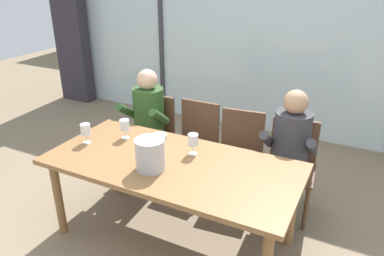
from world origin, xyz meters
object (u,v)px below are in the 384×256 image
person_olive_shirt (145,119)px  wine_glass_by_left_taster (125,125)px  chair_left_of_center (195,138)px  wine_glass_near_bucket (193,141)px  tasting_bowl (160,137)px  dining_table (172,170)px  person_charcoal_jacket (289,149)px  chair_right_of_center (291,160)px  wine_glass_center_pour (86,130)px  chair_near_curtain (153,130)px  chair_center (239,149)px  ice_bucket_primary (150,154)px

person_olive_shirt → wine_glass_by_left_taster: (0.16, -0.55, 0.18)m
chair_left_of_center → wine_glass_near_bucket: bearing=-64.8°
tasting_bowl → wine_glass_by_left_taster: size_ratio=0.76×
dining_table → person_charcoal_jacket: bearing=45.0°
chair_right_of_center → wine_glass_by_left_taster: size_ratio=5.00×
chair_left_of_center → wine_glass_center_pour: wine_glass_center_pour is taller
chair_right_of_center → person_charcoal_jacket: bearing=-99.7°
person_charcoal_jacket → tasting_bowl: bearing=-159.4°
dining_table → chair_near_curtain: chair_near_curtain is taller
chair_center → person_olive_shirt: person_olive_shirt is taller
chair_left_of_center → person_olive_shirt: 0.55m
chair_near_curtain → wine_glass_center_pour: size_ratio=5.00×
dining_table → chair_near_curtain: size_ratio=2.29×
chair_right_of_center → wine_glass_near_bucket: size_ratio=5.00×
chair_left_of_center → tasting_bowl: chair_left_of_center is taller
ice_bucket_primary → wine_glass_center_pour: ice_bucket_primary is taller
chair_center → wine_glass_center_pour: wine_glass_center_pour is taller
chair_near_curtain → chair_right_of_center: size_ratio=1.00×
wine_glass_near_bucket → wine_glass_center_pour: (-0.91, -0.23, 0.00)m
chair_near_curtain → wine_glass_center_pour: wine_glass_center_pour is taller
chair_left_of_center → person_charcoal_jacket: bearing=-9.2°
chair_left_of_center → wine_glass_near_bucket: (0.33, -0.71, 0.35)m
chair_near_curtain → chair_center: (1.00, -0.01, 0.00)m
ice_bucket_primary → wine_glass_by_left_taster: 0.61m
dining_table → chair_right_of_center: bearing=49.2°
wine_glass_by_left_taster → person_olive_shirt: bearing=106.3°
person_charcoal_jacket → wine_glass_center_pour: bearing=-155.8°
chair_near_curtain → ice_bucket_primary: bearing=-54.9°
person_olive_shirt → tasting_bowl: person_olive_shirt is taller
tasting_bowl → wine_glass_by_left_taster: 0.32m
person_olive_shirt → wine_glass_by_left_taster: 0.60m
chair_near_curtain → person_olive_shirt: (0.01, -0.14, 0.17)m
chair_near_curtain → wine_glass_by_left_taster: bearing=-73.5°
dining_table → chair_center: bearing=74.0°
chair_left_of_center → person_charcoal_jacket: person_charcoal_jacket is taller
chair_right_of_center → person_charcoal_jacket: (-0.01, -0.13, 0.17)m
chair_center → wine_glass_center_pour: bearing=-145.7°
tasting_bowl → wine_glass_by_left_taster: (-0.29, -0.11, 0.10)m
wine_glass_near_bucket → wine_glass_center_pour: bearing=-165.7°
chair_left_of_center → tasting_bowl: size_ratio=6.61×
chair_center → tasting_bowl: 0.83m
chair_center → wine_glass_near_bucket: size_ratio=5.00×
chair_right_of_center → person_olive_shirt: 1.51m
person_olive_shirt → wine_glass_center_pour: 0.80m
chair_near_curtain → chair_center: size_ratio=1.00×
dining_table → wine_glass_center_pour: bearing=-177.4°
dining_table → chair_center: (0.25, 0.87, -0.15)m
dining_table → wine_glass_center_pour: wine_glass_center_pour is taller
person_olive_shirt → tasting_bowl: 0.63m
chair_right_of_center → person_charcoal_jacket: 0.21m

